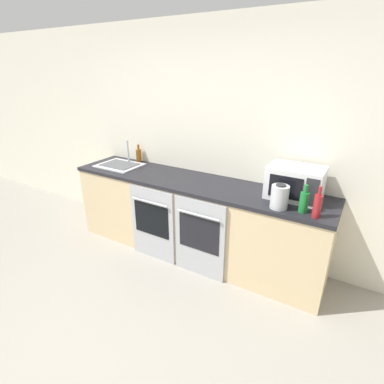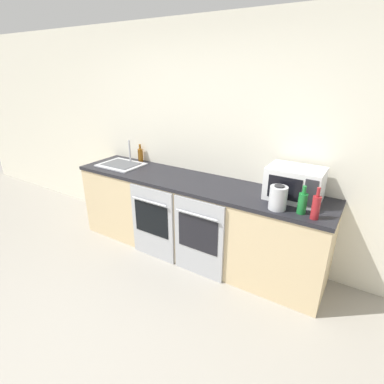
% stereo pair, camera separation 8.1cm
% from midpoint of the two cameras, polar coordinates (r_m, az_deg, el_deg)
% --- Properties ---
extents(ground_plane, '(16.00, 16.00, 0.00)m').
position_cam_midpoint_polar(ground_plane, '(2.80, -20.20, -27.17)').
color(ground_plane, gray).
extents(wall_back, '(10.00, 0.06, 2.60)m').
position_cam_midpoint_polar(wall_back, '(3.52, 3.99, 9.57)').
color(wall_back, silver).
rests_on(wall_back, ground_plane).
extents(counter_back, '(3.02, 0.66, 0.92)m').
position_cam_midpoint_polar(counter_back, '(3.52, 0.88, -4.92)').
color(counter_back, '#D1B789').
rests_on(counter_back, ground_plane).
extents(oven_left, '(0.58, 0.06, 0.87)m').
position_cam_midpoint_polar(oven_left, '(3.46, -6.90, -5.97)').
color(oven_left, '#A8AAAF').
rests_on(oven_left, ground_plane).
extents(oven_right, '(0.58, 0.06, 0.87)m').
position_cam_midpoint_polar(oven_right, '(3.15, 1.96, -8.85)').
color(oven_right, '#A8AAAF').
rests_on(oven_right, ground_plane).
extents(microwave, '(0.50, 0.36, 0.31)m').
position_cam_midpoint_polar(microwave, '(2.99, 19.69, 1.53)').
color(microwave, silver).
rests_on(microwave, counter_back).
extents(bottle_amber, '(0.07, 0.07, 0.23)m').
position_cam_midpoint_polar(bottle_amber, '(4.08, -9.23, 7.02)').
color(bottle_amber, '#8C5114').
rests_on(bottle_amber, counter_back).
extents(bottle_green, '(0.08, 0.08, 0.25)m').
position_cam_midpoint_polar(bottle_green, '(2.73, 21.09, -1.92)').
color(bottle_green, '#19722D').
rests_on(bottle_green, counter_back).
extents(bottle_red, '(0.07, 0.07, 0.28)m').
position_cam_midpoint_polar(bottle_red, '(2.67, 23.34, -2.60)').
color(bottle_red, maroon).
rests_on(bottle_red, counter_back).
extents(kettle, '(0.16, 0.16, 0.22)m').
position_cam_midpoint_polar(kettle, '(2.74, 16.88, -1.05)').
color(kettle, '#B7BABF').
rests_on(kettle, counter_back).
extents(sink, '(0.54, 0.43, 0.30)m').
position_cam_midpoint_polar(sink, '(3.98, -12.73, 5.21)').
color(sink, '#B7BABF').
rests_on(sink, counter_back).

